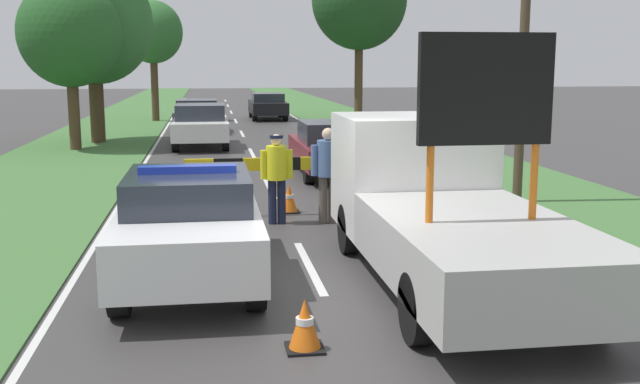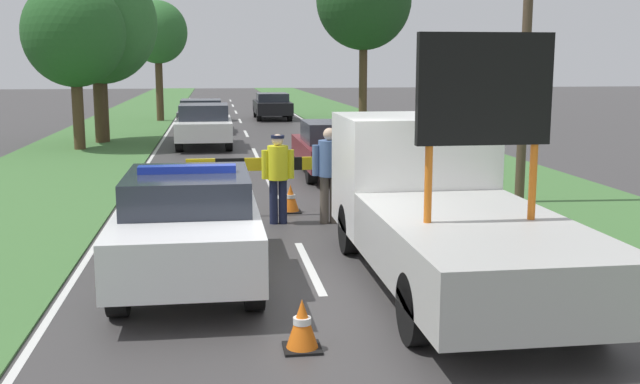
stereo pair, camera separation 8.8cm
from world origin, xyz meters
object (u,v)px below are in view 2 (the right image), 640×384
Objects in this scene: pedestrian_civilian at (329,168)px; queued_car_wagon_maroon at (334,147)px; traffic_cone_lane_edge at (302,325)px; roadside_tree_mid_left at (95,18)px; traffic_cone_near_truck at (291,199)px; roadside_tree_near_left at (157,33)px; work_truck at (438,203)px; queued_car_van_white at (204,125)px; queued_car_sedan_black at (272,105)px; traffic_cone_near_police at (158,212)px; roadside_tree_mid_right at (74,34)px; police_car at (189,222)px; traffic_cone_behind_barrier at (175,219)px; traffic_cone_centre_front at (211,194)px; queued_car_suv_grey at (201,114)px; roadside_tree_near_right at (364,0)px; police_officer at (278,171)px; roadside_tree_far_left at (99,24)px; road_barrier at (273,167)px.

pedestrian_civilian is 0.40× the size of queued_car_wagon_maroon.
roadside_tree_mid_left is (-5.08, 21.45, 4.31)m from traffic_cone_lane_edge.
roadside_tree_mid_left is (-5.71, 14.13, 4.30)m from traffic_cone_near_truck.
roadside_tree_near_left is at bearing -73.46° from queued_car_wagon_maroon.
pedestrian_civilian is at bearing -75.89° from work_truck.
queued_car_sedan_black is (3.45, 13.08, -0.07)m from queued_car_van_white.
roadside_tree_mid_right is (-3.55, 12.79, 3.68)m from traffic_cone_near_police.
police_car is 10.06m from queued_car_wagon_maroon.
roadside_tree_near_left is (-2.02, 26.72, 4.13)m from traffic_cone_behind_barrier.
traffic_cone_centre_front is at bearing -83.87° from roadside_tree_near_left.
police_car is 23.07m from queued_car_suv_grey.
roadside_tree_near_left is 10.69m from roadside_tree_near_right.
roadside_tree_mid_left is (-7.32, -11.20, 3.85)m from queued_car_sedan_black.
pedestrian_civilian reaches higher than queued_car_suv_grey.
police_officer is 3.05× the size of traffic_cone_lane_edge.
traffic_cone_near_truck is at bearing -68.00° from roadside_tree_mid_left.
work_truck reaches higher than queued_car_wagon_maroon.
roadside_tree_near_right is 17.60m from roadside_tree_mid_right.
roadside_tree_near_left reaches higher than work_truck.
queued_car_suv_grey reaches higher than queued_car_sedan_black.
traffic_cone_near_police is 13.18m from queued_car_van_white.
roadside_tree_far_left is at bearing -69.86° from work_truck.
traffic_cone_centre_front is 0.16× the size of queued_car_van_white.
traffic_cone_lane_edge is (-2.21, -2.47, -0.78)m from work_truck.
roadside_tree_mid_right is (-5.77, 12.94, 2.93)m from police_officer.
pedestrian_civilian is 1.50m from traffic_cone_near_truck.
traffic_cone_behind_barrier is (-0.33, 2.55, -0.47)m from police_car.
traffic_cone_near_truck reaches higher than traffic_cone_lane_edge.
roadside_tree_mid_left is at bearing 112.00° from traffic_cone_near_truck.
traffic_cone_lane_edge is at bearing 79.30° from queued_car_wagon_maroon.
queued_car_sedan_black is at bearing 82.70° from traffic_cone_centre_front.
roadside_tree_near_right reaches higher than traffic_cone_lane_edge.
traffic_cone_centre_front is 18.24m from queued_car_suv_grey.
traffic_cone_lane_edge is (1.24, -2.79, -0.54)m from police_car.
police_officer is 0.96m from pedestrian_civilian.
roadside_tree_near_left reaches higher than queued_car_sedan_black.
roadside_tree_mid_right is (-5.74, 12.17, 2.97)m from road_barrier.
queued_car_suv_grey is at bearing -88.23° from queued_car_van_white.
roadside_tree_near_left is at bearing 96.13° from traffic_cone_centre_front.
roadside_tree_far_left is at bearing 109.15° from road_barrier.
queued_car_van_white is (0.03, 16.79, -0.01)m from police_car.
queued_car_van_white is at bearing 86.89° from traffic_cone_near_police.
traffic_cone_near_truck reaches higher than traffic_cone_near_police.
roadside_tree_mid_left is (-5.37, 15.17, 3.58)m from police_officer.
roadside_tree_near_right is 15.74m from roadside_tree_mid_left.
traffic_cone_lane_edge is at bearing 89.07° from police_officer.
queued_car_wagon_maroon is (1.06, 6.01, -0.31)m from pedestrian_civilian.
pedestrian_civilian reaches higher than queued_car_wagon_maroon.
roadside_tree_mid_right is at bearing 114.64° from road_barrier.
traffic_cone_near_police is at bearing 108.21° from traffic_cone_behind_barrier.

